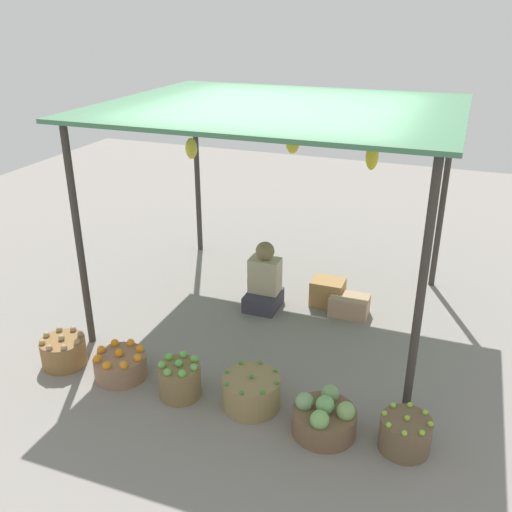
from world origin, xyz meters
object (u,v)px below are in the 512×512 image
basket_cabbages (324,418)px  basket_green_apples (180,379)px  basket_oranges (120,365)px  wooden_crate_near_vendor (328,292)px  basket_limes (405,434)px  basket_potatoes (64,351)px  basket_green_chilies (251,392)px  vendor_person (264,282)px  wooden_crate_stacked_rear (349,305)px

basket_cabbages → basket_green_apples: bearing=179.0°
basket_oranges → wooden_crate_near_vendor: wooden_crate_near_vendor is taller
basket_limes → basket_cabbages: bearing=-176.3°
basket_cabbages → basket_limes: size_ratio=1.31×
basket_limes → wooden_crate_near_vendor: 2.35m
basket_potatoes → basket_green_apples: size_ratio=1.13×
basket_green_chilies → basket_cabbages: basket_cabbages is taller
basket_cabbages → vendor_person: bearing=122.8°
basket_potatoes → basket_oranges: 0.61m
basket_green_apples → basket_limes: basket_green_apples is taller
basket_potatoes → wooden_crate_near_vendor: 2.90m
vendor_person → wooden_crate_stacked_rear: 0.98m
basket_cabbages → basket_potatoes: bearing=178.7°
basket_green_apples → wooden_crate_stacked_rear: 2.21m
wooden_crate_stacked_rear → basket_oranges: bearing=-132.9°
wooden_crate_near_vendor → vendor_person: bearing=-155.1°
basket_green_chilies → basket_green_apples: bearing=-172.8°
basket_potatoes → basket_green_chilies: size_ratio=0.85×
basket_oranges → basket_limes: bearing=-0.9°
wooden_crate_near_vendor → basket_oranges: bearing=-125.7°
basket_potatoes → wooden_crate_stacked_rear: 3.01m
basket_cabbages → basket_limes: 0.63m
wooden_crate_near_vendor → basket_cabbages: bearing=-76.7°
basket_cabbages → basket_limes: (0.63, 0.04, -0.00)m
basket_potatoes → vendor_person: bearing=51.1°
basket_green_apples → basket_cabbages: size_ratio=0.72×
basket_oranges → basket_limes: basket_limes is taller
basket_limes → vendor_person: bearing=135.5°
basket_green_apples → wooden_crate_stacked_rear: size_ratio=0.88×
vendor_person → basket_green_chilies: vendor_person is taller
vendor_person → wooden_crate_near_vendor: vendor_person is taller
basket_potatoes → basket_green_chilies: (1.89, 0.05, 0.00)m
basket_limes → wooden_crate_near_vendor: (-1.12, 2.06, 0.01)m
basket_potatoes → basket_limes: 3.18m
basket_limes → wooden_crate_stacked_rear: (-0.84, 1.90, -0.03)m
basket_cabbages → wooden_crate_near_vendor: (-0.50, 2.10, 0.01)m
wooden_crate_near_vendor → wooden_crate_stacked_rear: size_ratio=0.87×
basket_limes → basket_green_apples: bearing=-179.5°
basket_potatoes → wooden_crate_near_vendor: size_ratio=1.15×
basket_limes → basket_potatoes: bearing=179.7°
basket_oranges → basket_green_apples: size_ratio=1.30×
vendor_person → wooden_crate_near_vendor: 0.74m
basket_oranges → wooden_crate_near_vendor: bearing=54.3°
basket_potatoes → basket_green_chilies: bearing=1.4°
basket_potatoes → basket_cabbages: basket_cabbages is taller
vendor_person → basket_oranges: vendor_person is taller
wooden_crate_near_vendor → wooden_crate_stacked_rear: 0.33m
basket_oranges → basket_potatoes: bearing=-177.9°
basket_cabbages → wooden_crate_stacked_rear: 1.96m
basket_green_apples → wooden_crate_stacked_rear: (1.09, 1.92, -0.05)m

